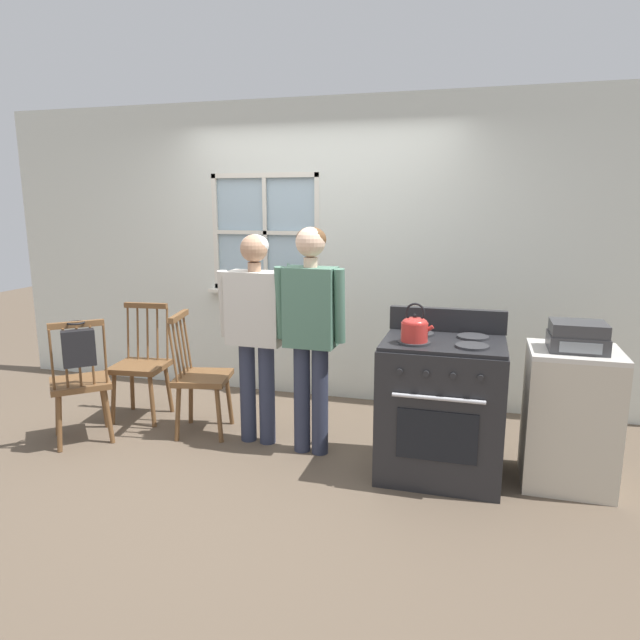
{
  "coord_description": "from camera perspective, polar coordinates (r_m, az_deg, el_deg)",
  "views": [
    {
      "loc": [
        1.42,
        -3.61,
        1.8
      ],
      "look_at": [
        0.36,
        0.12,
        1.0
      ],
      "focal_mm": 32.0,
      "sensor_mm": 36.0,
      "label": 1
    }
  ],
  "objects": [
    {
      "name": "stove",
      "position": [
        3.91,
        12.01,
        -8.46
      ],
      "size": [
        0.79,
        0.68,
        1.08
      ],
      "color": "#232326",
      "rests_on": "ground_plane"
    },
    {
      "name": "handbag",
      "position": [
        4.39,
        -22.99,
        -2.51
      ],
      "size": [
        0.25,
        0.25,
        0.31
      ],
      "color": "black",
      "rests_on": "chair_by_window"
    },
    {
      "name": "person_elderly_left",
      "position": [
        4.22,
        -6.46,
        0.05
      ],
      "size": [
        0.57,
        0.23,
        1.58
      ],
      "rotation": [
        0.0,
        0.0,
        -0.04
      ],
      "color": "#2D3347",
      "rests_on": "ground_plane"
    },
    {
      "name": "chair_by_window",
      "position": [
        4.71,
        -22.84,
        -5.93
      ],
      "size": [
        0.58,
        0.58,
        0.97
      ],
      "rotation": [
        0.0,
        0.0,
        -2.41
      ],
      "color": "brown",
      "rests_on": "ground_plane"
    },
    {
      "name": "ground_plane",
      "position": [
        4.28,
        -5.28,
        -13.29
      ],
      "size": [
        16.0,
        16.0,
        0.0
      ],
      "primitive_type": "plane",
      "color": "brown"
    },
    {
      "name": "side_counter",
      "position": [
        4.03,
        23.68,
        -8.92
      ],
      "size": [
        0.55,
        0.5,
        0.9
      ],
      "color": "beige",
      "rests_on": "ground_plane"
    },
    {
      "name": "wall_back",
      "position": [
        5.22,
        0.24,
        6.62
      ],
      "size": [
        6.4,
        0.16,
        2.7
      ],
      "color": "silver",
      "rests_on": "ground_plane"
    },
    {
      "name": "potted_plant",
      "position": [
        5.25,
        -3.24,
        3.73
      ],
      "size": [
        0.16,
        0.16,
        0.29
      ],
      "color": "#935B3D",
      "rests_on": "wall_back"
    },
    {
      "name": "person_teen_center",
      "position": [
        4.0,
        -0.94,
        0.03
      ],
      "size": [
        0.51,
        0.23,
        1.64
      ],
      "rotation": [
        0.0,
        0.0,
        -0.03
      ],
      "color": "#2D3347",
      "rests_on": "ground_plane"
    },
    {
      "name": "stereo",
      "position": [
        3.87,
        24.37,
        -1.53
      ],
      "size": [
        0.34,
        0.29,
        0.18
      ],
      "color": "#38383A",
      "rests_on": "side_counter"
    },
    {
      "name": "kettle",
      "position": [
        3.64,
        9.45,
        -0.8
      ],
      "size": [
        0.21,
        0.17,
        0.25
      ],
      "color": "red",
      "rests_on": "stove"
    },
    {
      "name": "chair_center_cluster",
      "position": [
        5.04,
        -17.44,
        -4.41
      ],
      "size": [
        0.46,
        0.45,
        0.97
      ],
      "rotation": [
        0.0,
        0.0,
        0.11
      ],
      "color": "brown",
      "rests_on": "ground_plane"
    },
    {
      "name": "chair_near_wall",
      "position": [
        4.59,
        -11.87,
        -5.69
      ],
      "size": [
        0.48,
        0.49,
        0.97
      ],
      "rotation": [
        0.0,
        0.0,
        1.78
      ],
      "color": "brown",
      "rests_on": "ground_plane"
    }
  ]
}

